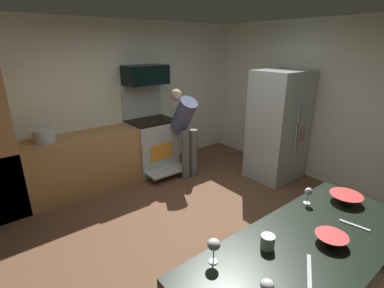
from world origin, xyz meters
name	(u,v)px	position (x,y,z in m)	size (l,w,h in m)	color
ground_plane	(202,231)	(0.00, 0.00, -0.01)	(5.20, 4.80, 0.02)	brown
wall_back	(114,100)	(0.00, 2.34, 1.30)	(5.20, 0.12, 2.60)	silver
wall_right	(321,103)	(2.54, 0.00, 1.30)	(0.12, 4.80, 2.60)	silver
lower_cabinet_run	(74,165)	(-0.90, 1.98, 0.45)	(2.40, 0.60, 0.90)	#B07B48
oven_range	(152,143)	(0.48, 1.97, 0.51)	(0.76, 0.96, 1.56)	#B4BBB9
microwave	(146,75)	(0.48, 2.06, 1.72)	(0.74, 0.38, 0.32)	black
refrigerator	(278,126)	(2.03, 0.41, 0.91)	(0.86, 0.73, 1.83)	#B2BDBD
person_cook	(185,127)	(0.82, 1.42, 0.88)	(0.31, 0.59, 1.49)	slate
mixing_bowl_large	(331,239)	(-0.18, -1.59, 0.93)	(0.22, 0.22, 0.06)	red
mixing_bowl_small	(346,198)	(0.45, -1.40, 0.94)	(0.27, 0.27, 0.07)	red
wine_glass_near	(214,245)	(-0.95, -1.21, 1.03)	(0.08, 0.08, 0.17)	silver
wine_glass_mid	(308,193)	(0.16, -1.20, 1.01)	(0.06, 0.06, 0.15)	silver
wine_glass_extra	(267,286)	(-0.94, -1.61, 1.02)	(0.07, 0.07, 0.15)	silver
mug_coffee	(268,242)	(-0.57, -1.34, 0.95)	(0.10, 0.10, 0.10)	silver
knife_chef	(354,225)	(0.15, -1.60, 0.90)	(0.21, 0.02, 0.01)	#B7BABF
knife_paring	(309,271)	(-0.54, -1.63, 0.90)	(0.29, 0.02, 0.01)	#B7BABF
stock_pot	(44,136)	(-1.23, 1.98, 1.00)	(0.28, 0.28, 0.19)	silver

